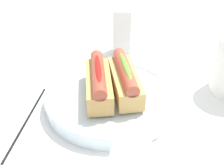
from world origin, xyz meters
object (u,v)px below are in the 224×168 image
Objects in this scene: hotdog_front at (99,82)px; hotdog_back at (125,80)px; napkin_box at (122,32)px; chopstick_near at (26,120)px; serving_bowl at (112,98)px.

hotdog_front and hotdog_back have the same top height.
hotdog_back is 0.20m from napkin_box.
chopstick_near is (0.02, -0.15, -0.06)m from hotdog_front.
hotdog_front is 1.03× the size of napkin_box.
serving_bowl is 0.05m from hotdog_front.
hotdog_front reaches higher than serving_bowl.
hotdog_back is at bearing 1.76° from napkin_box.
napkin_box is (-0.20, 0.09, 0.01)m from hotdog_front.
napkin_box is at bearing 155.34° from hotdog_front.
hotdog_back is at bearing 88.18° from serving_bowl.
chopstick_near is (0.02, -0.21, -0.06)m from hotdog_back.
hotdog_front is 0.70× the size of chopstick_near.
serving_bowl is at bearing -5.71° from napkin_box.
chopstick_near is (0.02, -0.18, -0.02)m from serving_bowl.
chopstick_near is at bearing -82.11° from hotdog_front.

